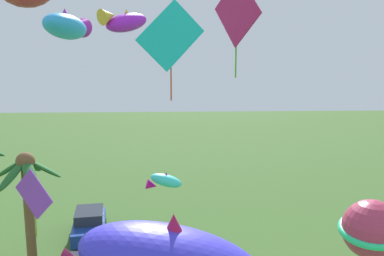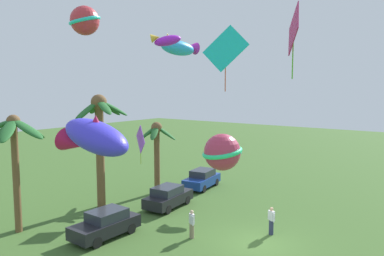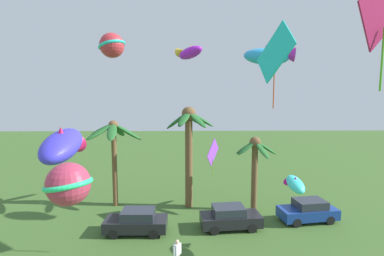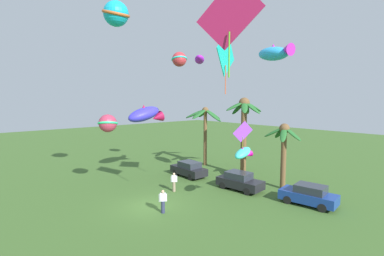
{
  "view_description": "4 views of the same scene",
  "coord_description": "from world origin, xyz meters",
  "px_view_note": "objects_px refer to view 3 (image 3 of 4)",
  "views": [
    {
      "loc": [
        -14.05,
        4.12,
        9.87
      ],
      "look_at": [
        0.43,
        3.43,
        7.34
      ],
      "focal_mm": 37.86,
      "sensor_mm": 36.0,
      "label": 1
    },
    {
      "loc": [
        -17.3,
        -8.26,
        8.24
      ],
      "look_at": [
        -1.24,
        3.5,
        6.1
      ],
      "focal_mm": 34.5,
      "sensor_mm": 36.0,
      "label": 2
    },
    {
      "loc": [
        -1.02,
        -10.15,
        8.69
      ],
      "look_at": [
        -0.72,
        4.67,
        7.0
      ],
      "focal_mm": 26.89,
      "sensor_mm": 36.0,
      "label": 3
    },
    {
      "loc": [
        16.78,
        -10.82,
        7.7
      ],
      "look_at": [
        0.47,
        3.62,
        5.47
      ],
      "focal_mm": 26.57,
      "sensor_mm": 36.0,
      "label": 4
    }
  ],
  "objects_px": {
    "palm_tree_1": "(113,139)",
    "palm_tree_2": "(255,158)",
    "palm_tree_0": "(189,135)",
    "kite_fish_1": "(63,145)",
    "kite_fish_7": "(269,56)",
    "kite_diamond_8": "(275,54)",
    "spectator_0": "(177,255)",
    "kite_ball_2": "(112,45)",
    "parked_car_2": "(137,221)",
    "parked_car_1": "(308,211)",
    "kite_fish_6": "(189,52)",
    "kite_diamond_0": "(213,153)",
    "kite_fish_5": "(295,184)",
    "parked_car_0": "(230,217)",
    "kite_ball_4": "(68,184)"
  },
  "relations": [
    {
      "from": "palm_tree_1",
      "to": "palm_tree_2",
      "type": "bearing_deg",
      "value": -5.78
    },
    {
      "from": "palm_tree_0",
      "to": "palm_tree_2",
      "type": "xyz_separation_m",
      "value": [
        4.91,
        -0.82,
        -1.58
      ]
    },
    {
      "from": "kite_fish_1",
      "to": "kite_fish_7",
      "type": "height_order",
      "value": "kite_fish_7"
    },
    {
      "from": "palm_tree_1",
      "to": "kite_diamond_8",
      "type": "height_order",
      "value": "kite_diamond_8"
    },
    {
      "from": "spectator_0",
      "to": "kite_ball_2",
      "type": "bearing_deg",
      "value": 135.75
    },
    {
      "from": "palm_tree_0",
      "to": "parked_car_2",
      "type": "relative_size",
      "value": 2.0
    },
    {
      "from": "parked_car_1",
      "to": "spectator_0",
      "type": "xyz_separation_m",
      "value": [
        -8.91,
        -5.48,
        0.06
      ]
    },
    {
      "from": "palm_tree_1",
      "to": "parked_car_2",
      "type": "height_order",
      "value": "palm_tree_1"
    },
    {
      "from": "parked_car_1",
      "to": "kite_fish_6",
      "type": "xyz_separation_m",
      "value": [
        -8.28,
        -3.18,
        10.24
      ]
    },
    {
      "from": "kite_fish_7",
      "to": "kite_diamond_8",
      "type": "relative_size",
      "value": 0.81
    },
    {
      "from": "kite_diamond_8",
      "to": "kite_fish_6",
      "type": "bearing_deg",
      "value": 161.07
    },
    {
      "from": "palm_tree_1",
      "to": "kite_diamond_0",
      "type": "xyz_separation_m",
      "value": [
        7.53,
        -2.53,
        -0.59
      ]
    },
    {
      "from": "palm_tree_0",
      "to": "kite_fish_5",
      "type": "height_order",
      "value": "palm_tree_0"
    },
    {
      "from": "parked_car_1",
      "to": "palm_tree_2",
      "type": "bearing_deg",
      "value": 148.56
    },
    {
      "from": "palm_tree_2",
      "to": "kite_diamond_0",
      "type": "height_order",
      "value": "kite_diamond_0"
    },
    {
      "from": "parked_car_2",
      "to": "kite_fish_1",
      "type": "xyz_separation_m",
      "value": [
        -3.08,
        -2.96,
        5.42
      ]
    },
    {
      "from": "spectator_0",
      "to": "kite_fish_1",
      "type": "bearing_deg",
      "value": 170.04
    },
    {
      "from": "parked_car_0",
      "to": "kite_diamond_8",
      "type": "relative_size",
      "value": 0.95
    },
    {
      "from": "parked_car_2",
      "to": "kite_ball_2",
      "type": "xyz_separation_m",
      "value": [
        -1.17,
        -0.21,
        10.83
      ]
    },
    {
      "from": "kite_diamond_0",
      "to": "kite_fish_7",
      "type": "xyz_separation_m",
      "value": [
        3.52,
        -0.7,
        6.48
      ]
    },
    {
      "from": "kite_ball_4",
      "to": "kite_fish_6",
      "type": "bearing_deg",
      "value": 57.03
    },
    {
      "from": "kite_diamond_0",
      "to": "kite_fish_6",
      "type": "relative_size",
      "value": 1.53
    },
    {
      "from": "parked_car_2",
      "to": "spectator_0",
      "type": "bearing_deg",
      "value": -55.87
    },
    {
      "from": "palm_tree_0",
      "to": "kite_fish_6",
      "type": "distance_m",
      "value": 8.06
    },
    {
      "from": "kite_diamond_0",
      "to": "kite_fish_5",
      "type": "distance_m",
      "value": 6.26
    },
    {
      "from": "palm_tree_0",
      "to": "parked_car_1",
      "type": "distance_m",
      "value": 9.99
    },
    {
      "from": "palm_tree_2",
      "to": "parked_car_0",
      "type": "xyz_separation_m",
      "value": [
        -2.26,
        -3.03,
        -3.31
      ]
    },
    {
      "from": "kite_ball_4",
      "to": "palm_tree_1",
      "type": "bearing_deg",
      "value": 97.74
    },
    {
      "from": "parked_car_1",
      "to": "parked_car_2",
      "type": "xyz_separation_m",
      "value": [
        -11.6,
        -1.51,
        0.0
      ]
    },
    {
      "from": "palm_tree_2",
      "to": "spectator_0",
      "type": "height_order",
      "value": "palm_tree_2"
    },
    {
      "from": "kite_fish_7",
      "to": "kite_diamond_8",
      "type": "bearing_deg",
      "value": -102.49
    },
    {
      "from": "palm_tree_0",
      "to": "kite_ball_4",
      "type": "xyz_separation_m",
      "value": [
        -4.17,
        -12.39,
        0.09
      ]
    },
    {
      "from": "parked_car_2",
      "to": "kite_fish_5",
      "type": "height_order",
      "value": "kite_fish_5"
    },
    {
      "from": "palm_tree_2",
      "to": "kite_diamond_0",
      "type": "bearing_deg",
      "value": -156.23
    },
    {
      "from": "spectator_0",
      "to": "kite_fish_6",
      "type": "distance_m",
      "value": 10.45
    },
    {
      "from": "kite_fish_1",
      "to": "kite_fish_6",
      "type": "xyz_separation_m",
      "value": [
        6.4,
        1.29,
        4.82
      ]
    },
    {
      "from": "palm_tree_0",
      "to": "spectator_0",
      "type": "xyz_separation_m",
      "value": [
        -0.68,
        -8.33,
        -4.83
      ]
    },
    {
      "from": "palm_tree_0",
      "to": "palm_tree_2",
      "type": "relative_size",
      "value": 1.39
    },
    {
      "from": "kite_diamond_0",
      "to": "kite_ball_4",
      "type": "relative_size",
      "value": 1.2
    },
    {
      "from": "kite_diamond_0",
      "to": "kite_fish_5",
      "type": "relative_size",
      "value": 1.42
    },
    {
      "from": "spectator_0",
      "to": "kite_diamond_8",
      "type": "relative_size",
      "value": 0.37
    },
    {
      "from": "palm_tree_1",
      "to": "kite_fish_6",
      "type": "distance_m",
      "value": 10.29
    },
    {
      "from": "kite_ball_2",
      "to": "kite_ball_4",
      "type": "relative_size",
      "value": 0.93
    },
    {
      "from": "palm_tree_0",
      "to": "spectator_0",
      "type": "distance_m",
      "value": 9.65
    },
    {
      "from": "palm_tree_0",
      "to": "kite_fish_6",
      "type": "height_order",
      "value": "kite_fish_6"
    },
    {
      "from": "palm_tree_2",
      "to": "palm_tree_0",
      "type": "bearing_deg",
      "value": 170.48
    },
    {
      "from": "parked_car_0",
      "to": "kite_diamond_8",
      "type": "bearing_deg",
      "value": -67.37
    },
    {
      "from": "kite_fish_1",
      "to": "kite_fish_6",
      "type": "distance_m",
      "value": 8.11
    },
    {
      "from": "palm_tree_2",
      "to": "kite_diamond_8",
      "type": "height_order",
      "value": "kite_diamond_8"
    },
    {
      "from": "palm_tree_2",
      "to": "parked_car_2",
      "type": "distance_m",
      "value": 9.59
    }
  ]
}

